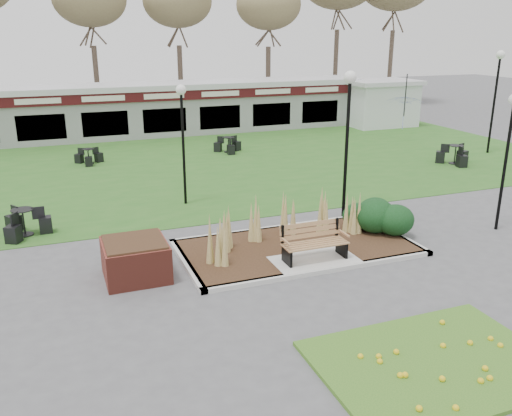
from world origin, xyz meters
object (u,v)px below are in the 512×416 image
object	(u,v)px
lamp_post_mid_right	(182,118)
lamp_post_far_right	(497,79)
service_hut	(380,102)
patio_umbrella	(404,113)
park_bench	(313,241)
food_pavilion	(159,108)
bistro_set_b	(89,159)
brick_planter	(135,259)
bistro_set_c	(228,147)
lamp_post_near_right	(510,132)
bistro_set_a	(24,227)
bistro_set_d	(455,158)
lamp_post_near_left	(348,113)

from	to	relation	value
lamp_post_mid_right	lamp_post_far_right	xyz separation A→B (m)	(15.86, 2.77, 0.58)
service_hut	patio_umbrella	xyz separation A→B (m)	(-1.75, -5.00, 0.12)
park_bench	food_pavilion	world-z (taller)	food_pavilion
bistro_set_b	patio_umbrella	bearing A→B (deg)	-2.31
patio_umbrella	brick_planter	bearing A→B (deg)	-143.39
food_pavilion	bistro_set_c	world-z (taller)	food_pavilion
food_pavilion	bistro_set_c	size ratio (longest dim) A/B	17.56
lamp_post_mid_right	lamp_post_far_right	size ratio (longest dim) A/B	0.84
lamp_post_near_right	bistro_set_a	bearing A→B (deg)	161.33
bistro_set_d	park_bench	bearing A→B (deg)	-145.29
service_hut	lamp_post_near_left	size ratio (longest dim) A/B	0.96
bistro_set_d	brick_planter	bearing A→B (deg)	-156.08
service_hut	park_bench	bearing A→B (deg)	-127.25
park_bench	lamp_post_near_left	distance (m)	4.78
brick_planter	patio_umbrella	world-z (taller)	patio_umbrella
bistro_set_c	patio_umbrella	bearing A→B (deg)	-4.40
lamp_post_far_right	bistro_set_b	size ratio (longest dim) A/B	3.82
park_bench	patio_umbrella	world-z (taller)	patio_umbrella
food_pavilion	bistro_set_c	bearing A→B (deg)	-71.15
brick_planter	bistro_set_a	world-z (taller)	brick_planter
bistro_set_c	lamp_post_far_right	bearing A→B (deg)	-21.39
food_pavilion	lamp_post_near_right	xyz separation A→B (m)	(6.30, -19.46, 1.47)
lamp_post_near_left	lamp_post_mid_right	bearing A→B (deg)	144.86
lamp_post_near_left	lamp_post_mid_right	world-z (taller)	lamp_post_near_left
lamp_post_near_right	lamp_post_mid_right	distance (m)	10.03
brick_planter	bistro_set_b	bearing A→B (deg)	90.46
lamp_post_near_left	bistro_set_a	world-z (taller)	lamp_post_near_left
bistro_set_b	bistro_set_d	size ratio (longest dim) A/B	0.82
lamp_post_far_right	bistro_set_a	size ratio (longest dim) A/B	3.25
lamp_post_near_left	bistro_set_b	world-z (taller)	lamp_post_near_left
lamp_post_near_right	patio_umbrella	bearing A→B (deg)	66.43
bistro_set_d	patio_umbrella	distance (m)	5.46
lamp_post_near_left	bistro_set_a	bearing A→B (deg)	169.34
lamp_post_far_right	lamp_post_near_right	bearing A→B (deg)	-131.86
lamp_post_far_right	bistro_set_d	xyz separation A→B (m)	(-3.14, -1.32, -3.24)
food_pavilion	lamp_post_near_left	xyz separation A→B (m)	(2.57, -16.76, 1.87)
service_hut	lamp_post_mid_right	distance (m)	19.36
bistro_set_d	bistro_set_b	bearing A→B (deg)	159.01
brick_planter	bistro_set_c	distance (m)	14.31
lamp_post_mid_right	bistro_set_d	size ratio (longest dim) A/B	2.61
bistro_set_a	bistro_set_d	bearing A→B (deg)	8.81
lamp_post_near_right	lamp_post_mid_right	xyz separation A→B (m)	(-8.17, 5.81, 0.01)
brick_planter	food_pavilion	world-z (taller)	food_pavilion
brick_planter	lamp_post_far_right	xyz separation A→B (m)	(18.39, 8.09, 3.07)
park_bench	brick_planter	world-z (taller)	park_bench
brick_planter	lamp_post_near_left	size ratio (longest dim) A/B	0.33
bistro_set_a	food_pavilion	bearing A→B (deg)	64.94
lamp_post_near_right	lamp_post_mid_right	size ratio (longest dim) A/B	1.00
brick_planter	bistro_set_c	bearing A→B (deg)	62.88
park_bench	bistro_set_c	distance (m)	13.66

